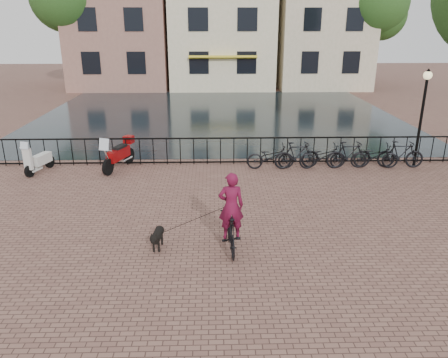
{
  "coord_description": "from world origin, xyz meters",
  "views": [
    {
      "loc": [
        -0.28,
        -7.66,
        5.06
      ],
      "look_at": [
        0.0,
        3.0,
        1.2
      ],
      "focal_mm": 35.0,
      "sensor_mm": 36.0,
      "label": 1
    }
  ],
  "objects_px": {
    "cyclist": "(231,217)",
    "scooter": "(38,155)",
    "lamp_post": "(424,102)",
    "motorcycle": "(118,151)",
    "dog": "(158,238)"
  },
  "relations": [
    {
      "from": "cyclist",
      "to": "scooter",
      "type": "relative_size",
      "value": 1.54
    },
    {
      "from": "lamp_post",
      "to": "motorcycle",
      "type": "xyz_separation_m",
      "value": [
        -10.89,
        -0.09,
        -1.7
      ]
    },
    {
      "from": "dog",
      "to": "cyclist",
      "type": "bearing_deg",
      "value": 1.54
    },
    {
      "from": "lamp_post",
      "to": "scooter",
      "type": "xyz_separation_m",
      "value": [
        -13.63,
        -0.38,
        -1.73
      ]
    },
    {
      "from": "dog",
      "to": "scooter",
      "type": "bearing_deg",
      "value": 135.87
    },
    {
      "from": "cyclist",
      "to": "dog",
      "type": "xyz_separation_m",
      "value": [
        -1.72,
        0.12,
        -0.58
      ]
    },
    {
      "from": "cyclist",
      "to": "motorcycle",
      "type": "bearing_deg",
      "value": -60.98
    },
    {
      "from": "lamp_post",
      "to": "cyclist",
      "type": "relative_size",
      "value": 1.54
    },
    {
      "from": "lamp_post",
      "to": "cyclist",
      "type": "height_order",
      "value": "lamp_post"
    },
    {
      "from": "lamp_post",
      "to": "dog",
      "type": "bearing_deg",
      "value": -145.49
    },
    {
      "from": "cyclist",
      "to": "motorcycle",
      "type": "distance_m",
      "value": 7.18
    },
    {
      "from": "lamp_post",
      "to": "dog",
      "type": "distance_m",
      "value": 10.89
    },
    {
      "from": "cyclist",
      "to": "scooter",
      "type": "distance_m",
      "value": 8.75
    },
    {
      "from": "motorcycle",
      "to": "scooter",
      "type": "bearing_deg",
      "value": -154.1
    },
    {
      "from": "lamp_post",
      "to": "motorcycle",
      "type": "height_order",
      "value": "lamp_post"
    }
  ]
}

